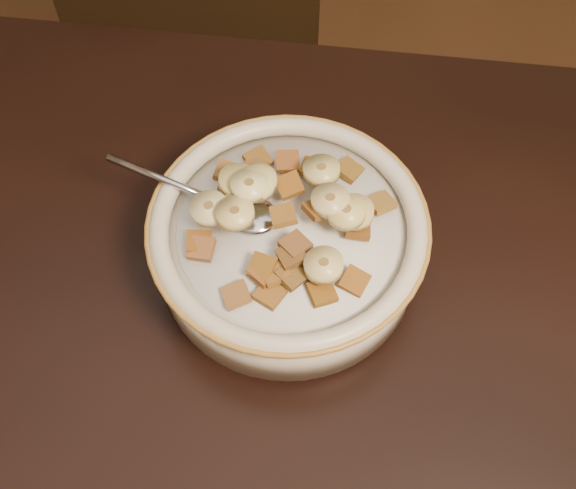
# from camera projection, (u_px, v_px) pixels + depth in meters

# --- Properties ---
(table) EXTENTS (1.41, 0.92, 0.04)m
(table) POSITION_uv_depth(u_px,v_px,m) (160.00, 454.00, 0.57)
(table) COLOR black
(table) RESTS_ON floor
(chair) EXTENTS (0.46, 0.46, 0.95)m
(chair) POSITION_uv_depth(u_px,v_px,m) (166.00, 111.00, 1.10)
(chair) COLOR black
(chair) RESTS_ON floor
(cereal_bowl) EXTENTS (0.22, 0.22, 0.05)m
(cereal_bowl) POSITION_uv_depth(u_px,v_px,m) (288.00, 246.00, 0.62)
(cereal_bowl) COLOR beige
(cereal_bowl) RESTS_ON table
(milk) EXTENTS (0.19, 0.19, 0.00)m
(milk) POSITION_uv_depth(u_px,v_px,m) (288.00, 230.00, 0.60)
(milk) COLOR silver
(milk) RESTS_ON cereal_bowl
(spoon) EXTENTS (0.06, 0.05, 0.01)m
(spoon) POSITION_uv_depth(u_px,v_px,m) (248.00, 214.00, 0.60)
(spoon) COLOR #9FA7BD
(spoon) RESTS_ON cereal_bowl
(cereal_square_0) EXTENTS (0.03, 0.03, 0.01)m
(cereal_square_0) POSITION_uv_depth(u_px,v_px,m) (355.00, 281.00, 0.56)
(cereal_square_0) COLOR brown
(cereal_square_0) RESTS_ON milk
(cereal_square_1) EXTENTS (0.03, 0.03, 0.01)m
(cereal_square_1) POSITION_uv_depth(u_px,v_px,m) (262.00, 267.00, 0.56)
(cereal_square_1) COLOR brown
(cereal_square_1) RESTS_ON milk
(cereal_square_2) EXTENTS (0.03, 0.03, 0.01)m
(cereal_square_2) POSITION_uv_depth(u_px,v_px,m) (318.00, 209.00, 0.58)
(cereal_square_2) COLOR brown
(cereal_square_2) RESTS_ON milk
(cereal_square_3) EXTENTS (0.03, 0.03, 0.01)m
(cereal_square_3) POSITION_uv_depth(u_px,v_px,m) (283.00, 215.00, 0.57)
(cereal_square_3) COLOR brown
(cereal_square_3) RESTS_ON milk
(cereal_square_4) EXTENTS (0.02, 0.02, 0.01)m
(cereal_square_4) POSITION_uv_depth(u_px,v_px,m) (201.00, 248.00, 0.58)
(cereal_square_4) COLOR brown
(cereal_square_4) RESTS_ON milk
(cereal_square_5) EXTENTS (0.03, 0.03, 0.01)m
(cereal_square_5) POSITION_uv_depth(u_px,v_px,m) (275.00, 272.00, 0.56)
(cereal_square_5) COLOR brown
(cereal_square_5) RESTS_ON milk
(cereal_square_6) EXTENTS (0.03, 0.03, 0.01)m
(cereal_square_6) POSITION_uv_depth(u_px,v_px,m) (292.00, 276.00, 0.56)
(cereal_square_6) COLOR brown
(cereal_square_6) RESTS_ON milk
(cereal_square_7) EXTENTS (0.03, 0.03, 0.01)m
(cereal_square_7) POSITION_uv_depth(u_px,v_px,m) (253.00, 190.00, 0.60)
(cereal_square_7) COLOR brown
(cereal_square_7) RESTS_ON milk
(cereal_square_8) EXTENTS (0.03, 0.03, 0.01)m
(cereal_square_8) POSITION_uv_depth(u_px,v_px,m) (236.00, 295.00, 0.56)
(cereal_square_8) COLOR olive
(cereal_square_8) RESTS_ON milk
(cereal_square_9) EXTENTS (0.02, 0.02, 0.01)m
(cereal_square_9) POSITION_uv_depth(u_px,v_px,m) (229.00, 198.00, 0.60)
(cereal_square_9) COLOR brown
(cereal_square_9) RESTS_ON milk
(cereal_square_10) EXTENTS (0.03, 0.03, 0.01)m
(cereal_square_10) POSITION_uv_depth(u_px,v_px,m) (349.00, 170.00, 0.62)
(cereal_square_10) COLOR brown
(cereal_square_10) RESTS_ON milk
(cereal_square_11) EXTENTS (0.02, 0.02, 0.01)m
(cereal_square_11) POSITION_uv_depth(u_px,v_px,m) (358.00, 229.00, 0.59)
(cereal_square_11) COLOR #603410
(cereal_square_11) RESTS_ON milk
(cereal_square_12) EXTENTS (0.02, 0.02, 0.01)m
(cereal_square_12) POSITION_uv_depth(u_px,v_px,m) (227.00, 172.00, 0.62)
(cereal_square_12) COLOR brown
(cereal_square_12) RESTS_ON milk
(cereal_square_13) EXTENTS (0.03, 0.03, 0.01)m
(cereal_square_13) POSITION_uv_depth(u_px,v_px,m) (292.00, 256.00, 0.56)
(cereal_square_13) COLOR brown
(cereal_square_13) RESTS_ON milk
(cereal_square_14) EXTENTS (0.02, 0.02, 0.01)m
(cereal_square_14) POSITION_uv_depth(u_px,v_px,m) (229.00, 199.00, 0.60)
(cereal_square_14) COLOR #97622B
(cereal_square_14) RESTS_ON milk
(cereal_square_15) EXTENTS (0.03, 0.03, 0.01)m
(cereal_square_15) POSITION_uv_depth(u_px,v_px,m) (270.00, 294.00, 0.56)
(cereal_square_15) COLOR #90531D
(cereal_square_15) RESTS_ON milk
(cereal_square_16) EXTENTS (0.03, 0.03, 0.01)m
(cereal_square_16) POSITION_uv_depth(u_px,v_px,m) (254.00, 168.00, 0.62)
(cereal_square_16) COLOR brown
(cereal_square_16) RESTS_ON milk
(cereal_square_17) EXTENTS (0.03, 0.03, 0.01)m
(cereal_square_17) POSITION_uv_depth(u_px,v_px,m) (322.00, 293.00, 0.56)
(cereal_square_17) COLOR brown
(cereal_square_17) RESTS_ON milk
(cereal_square_18) EXTENTS (0.02, 0.02, 0.01)m
(cereal_square_18) POSITION_uv_depth(u_px,v_px,m) (242.00, 185.00, 0.60)
(cereal_square_18) COLOR brown
(cereal_square_18) RESTS_ON milk
(cereal_square_19) EXTENTS (0.03, 0.03, 0.01)m
(cereal_square_19) POSITION_uv_depth(u_px,v_px,m) (315.00, 269.00, 0.56)
(cereal_square_19) COLOR brown
(cereal_square_19) RESTS_ON milk
(cereal_square_20) EXTENTS (0.02, 0.02, 0.01)m
(cereal_square_20) POSITION_uv_depth(u_px,v_px,m) (313.00, 168.00, 0.62)
(cereal_square_20) COLOR #8C5F19
(cereal_square_20) RESTS_ON milk
(cereal_square_21) EXTENTS (0.02, 0.02, 0.01)m
(cereal_square_21) POSITION_uv_depth(u_px,v_px,m) (199.00, 242.00, 0.58)
(cereal_square_21) COLOR brown
(cereal_square_21) RESTS_ON milk
(cereal_square_22) EXTENTS (0.03, 0.03, 0.01)m
(cereal_square_22) POSITION_uv_depth(u_px,v_px,m) (295.00, 245.00, 0.57)
(cereal_square_22) COLOR brown
(cereal_square_22) RESTS_ON milk
(cereal_square_23) EXTENTS (0.02, 0.02, 0.01)m
(cereal_square_23) POSITION_uv_depth(u_px,v_px,m) (288.00, 161.00, 0.62)
(cereal_square_23) COLOR brown
(cereal_square_23) RESTS_ON milk
(cereal_square_24) EXTENTS (0.03, 0.03, 0.01)m
(cereal_square_24) POSITION_uv_depth(u_px,v_px,m) (258.00, 159.00, 0.63)
(cereal_square_24) COLOR brown
(cereal_square_24) RESTS_ON milk
(cereal_square_25) EXTENTS (0.02, 0.02, 0.01)m
(cereal_square_25) POSITION_uv_depth(u_px,v_px,m) (359.00, 217.00, 0.59)
(cereal_square_25) COLOR brown
(cereal_square_25) RESTS_ON milk
(cereal_square_26) EXTENTS (0.03, 0.03, 0.01)m
(cereal_square_26) POSITION_uv_depth(u_px,v_px,m) (264.00, 272.00, 0.56)
(cereal_square_26) COLOR brown
(cereal_square_26) RESTS_ON milk
(cereal_square_27) EXTENTS (0.03, 0.03, 0.01)m
(cereal_square_27) POSITION_uv_depth(u_px,v_px,m) (290.00, 185.00, 0.60)
(cereal_square_27) COLOR #9A5B19
(cereal_square_27) RESTS_ON milk
(cereal_square_28) EXTENTS (0.03, 0.03, 0.01)m
(cereal_square_28) POSITION_uv_depth(u_px,v_px,m) (381.00, 203.00, 0.60)
(cereal_square_28) COLOR brown
(cereal_square_28) RESTS_ON milk
(banana_slice_0) EXTENTS (0.04, 0.04, 0.01)m
(banana_slice_0) POSITION_uv_depth(u_px,v_px,m) (240.00, 180.00, 0.60)
(banana_slice_0) COLOR #FCEC84
(banana_slice_0) RESTS_ON milk
(banana_slice_1) EXTENTS (0.04, 0.04, 0.01)m
(banana_slice_1) POSITION_uv_depth(u_px,v_px,m) (330.00, 201.00, 0.58)
(banana_slice_1) COLOR beige
(banana_slice_1) RESTS_ON milk
(banana_slice_2) EXTENTS (0.04, 0.04, 0.01)m
(banana_slice_2) POSITION_uv_depth(u_px,v_px,m) (209.00, 209.00, 0.58)
(banana_slice_2) COLOR beige
(banana_slice_2) RESTS_ON milk
(banana_slice_3) EXTENTS (0.04, 0.04, 0.01)m
(banana_slice_3) POSITION_uv_depth(u_px,v_px,m) (232.00, 212.00, 0.58)
(banana_slice_3) COLOR beige
(banana_slice_3) RESTS_ON milk
(banana_slice_4) EXTENTS (0.03, 0.03, 0.02)m
(banana_slice_4) POSITION_uv_depth(u_px,v_px,m) (321.00, 170.00, 0.60)
(banana_slice_4) COLOR tan
(banana_slice_4) RESTS_ON milk
(banana_slice_5) EXTENTS (0.04, 0.04, 0.01)m
(banana_slice_5) POSITION_uv_depth(u_px,v_px,m) (249.00, 186.00, 0.58)
(banana_slice_5) COLOR #FFF5AC
(banana_slice_5) RESTS_ON milk
(banana_slice_6) EXTENTS (0.04, 0.04, 0.01)m
(banana_slice_6) POSITION_uv_depth(u_px,v_px,m) (355.00, 212.00, 0.58)
(banana_slice_6) COLOR #E2C870
(banana_slice_6) RESTS_ON milk
(banana_slice_7) EXTENTS (0.04, 0.04, 0.01)m
(banana_slice_7) POSITION_uv_depth(u_px,v_px,m) (237.00, 181.00, 0.59)
(banana_slice_7) COLOR #DBC16C
(banana_slice_7) RESTS_ON milk
(banana_slice_8) EXTENTS (0.04, 0.04, 0.01)m
(banana_slice_8) POSITION_uv_depth(u_px,v_px,m) (346.00, 212.00, 0.57)
(banana_slice_8) COLOR #E0D476
(banana_slice_8) RESTS_ON milk
(banana_slice_9) EXTENTS (0.04, 0.04, 0.01)m
(banana_slice_9) POSITION_uv_depth(u_px,v_px,m) (324.00, 265.00, 0.55)
(banana_slice_9) COLOR #D0B780
(banana_slice_9) RESTS_ON milk
(banana_slice_10) EXTENTS (0.04, 0.04, 0.02)m
(banana_slice_10) POSITION_uv_depth(u_px,v_px,m) (256.00, 184.00, 0.58)
(banana_slice_10) COLOR #FAE993
(banana_slice_10) RESTS_ON milk
(banana_slice_11) EXTENTS (0.04, 0.04, 0.02)m
(banana_slice_11) POSITION_uv_depth(u_px,v_px,m) (235.00, 213.00, 0.57)
(banana_slice_11) COLOR #E8C67C
(banana_slice_11) RESTS_ON milk
(banana_slice_12) EXTENTS (0.04, 0.04, 0.01)m
(banana_slice_12) POSITION_uv_depth(u_px,v_px,m) (258.00, 182.00, 0.59)
(banana_slice_12) COLOR #E1D782
(banana_slice_12) RESTS_ON milk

